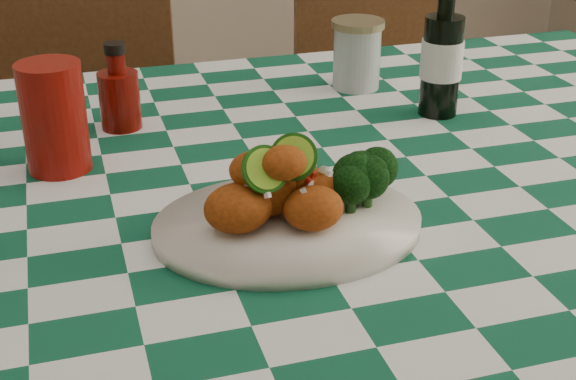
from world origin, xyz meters
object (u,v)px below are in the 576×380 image
object	(u,v)px
red_tumbler	(54,118)
mason_jar	(357,54)
ketchup_bottle	(118,86)
beer_bottle	(443,44)
fried_chicken_pile	(281,184)
wooden_chair_left	(70,165)
wooden_chair_right	(384,170)
plate	(288,226)

from	to	relation	value
red_tumbler	mason_jar	world-z (taller)	red_tumbler
ketchup_bottle	beer_bottle	size ratio (longest dim) A/B	0.58
fried_chicken_pile	red_tumbler	xyz separation A→B (m)	(-0.24, 0.26, 0.01)
red_tumbler	wooden_chair_left	bearing A→B (deg)	88.91
beer_bottle	wooden_chair_right	xyz separation A→B (m)	(0.16, 0.55, -0.48)
red_tumbler	beer_bottle	xyz separation A→B (m)	(0.58, 0.04, 0.04)
red_tumbler	beer_bottle	bearing A→B (deg)	4.26
wooden_chair_left	red_tumbler	bearing A→B (deg)	-79.15
plate	red_tumbler	xyz separation A→B (m)	(-0.25, 0.26, 0.07)
plate	mason_jar	xyz separation A→B (m)	(0.26, 0.46, 0.05)
red_tumbler	wooden_chair_left	size ratio (longest dim) A/B	0.15
fried_chicken_pile	wooden_chair_right	bearing A→B (deg)	59.23
mason_jar	ketchup_bottle	bearing A→B (deg)	-169.92
red_tumbler	wooden_chair_right	distance (m)	1.05
plate	fried_chicken_pile	world-z (taller)	fried_chicken_pile
plate	ketchup_bottle	xyz separation A→B (m)	(-0.15, 0.39, 0.06)
mason_jar	beer_bottle	world-z (taller)	beer_bottle
plate	fried_chicken_pile	size ratio (longest dim) A/B	2.17
fried_chicken_pile	beer_bottle	bearing A→B (deg)	41.05
plate	mason_jar	distance (m)	0.53
beer_bottle	mason_jar	bearing A→B (deg)	116.41
fried_chicken_pile	red_tumbler	world-z (taller)	red_tumbler
mason_jar	red_tumbler	bearing A→B (deg)	-158.32
plate	mason_jar	world-z (taller)	mason_jar
red_tumbler	wooden_chair_right	size ratio (longest dim) A/B	0.18
mason_jar	wooden_chair_right	xyz separation A→B (m)	(0.24, 0.40, -0.43)
wooden_chair_right	ketchup_bottle	bearing A→B (deg)	-137.18
beer_bottle	wooden_chair_left	xyz separation A→B (m)	(-0.57, 0.60, -0.39)
plate	beer_bottle	xyz separation A→B (m)	(0.34, 0.30, 0.10)
wooden_chair_right	beer_bottle	bearing A→B (deg)	-99.29
fried_chicken_pile	ketchup_bottle	size ratio (longest dim) A/B	1.09
ketchup_bottle	fried_chicken_pile	bearing A→B (deg)	-69.97
ketchup_bottle	wooden_chair_left	size ratio (longest dim) A/B	0.13
red_tumbler	ketchup_bottle	bearing A→B (deg)	53.10
wooden_chair_left	wooden_chair_right	size ratio (longest dim) A/B	1.21
mason_jar	wooden_chair_left	distance (m)	0.75
ketchup_bottle	wooden_chair_right	distance (m)	0.91
ketchup_bottle	mason_jar	size ratio (longest dim) A/B	1.12
plate	wooden_chair_left	size ratio (longest dim) A/B	0.31
red_tumbler	mason_jar	distance (m)	0.54
fried_chicken_pile	ketchup_bottle	world-z (taller)	ketchup_bottle
ketchup_bottle	wooden_chair_right	world-z (taller)	ketchup_bottle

